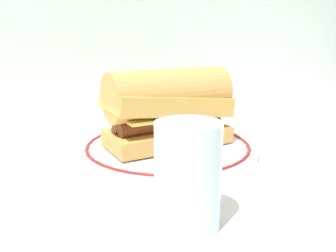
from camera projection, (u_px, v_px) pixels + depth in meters
ground_plane at (167, 157)px, 0.60m from camera, size 1.50×1.50×0.00m
plate at (168, 148)px, 0.62m from camera, size 0.29×0.29×0.01m
sausage_sandwich at (168, 106)px, 0.60m from camera, size 0.21×0.11×0.12m
drinking_glass at (188, 183)px, 0.38m from camera, size 0.07×0.07×0.11m
butter_knife at (154, 116)px, 0.85m from camera, size 0.12×0.14×0.01m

